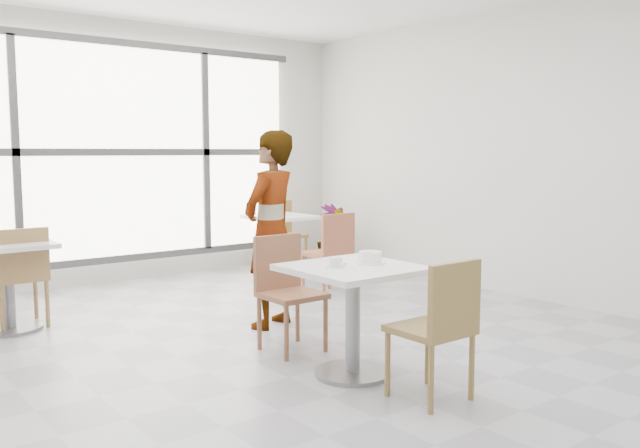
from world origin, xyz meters
TOP-DOWN VIEW (x-y plane):
  - floor at (0.00, 0.00)m, footprint 7.00×7.00m
  - wall_back at (0.00, 3.50)m, footprint 6.00×0.00m
  - wall_right at (3.00, 0.00)m, footprint 0.00×7.00m
  - window at (0.00, 3.44)m, footprint 4.60×0.07m
  - main_table at (0.00, -0.66)m, footprint 0.80×0.80m
  - chair_near at (0.10, -1.35)m, footprint 0.42×0.42m
  - chair_far at (0.00, 0.13)m, footprint 0.42×0.42m
  - oatmeal_bowl at (0.16, -0.66)m, footprint 0.21×0.21m
  - coffee_cup at (-0.12, -0.62)m, footprint 0.16×0.13m
  - person at (0.28, 0.74)m, footprint 0.72×0.62m
  - bg_table_left at (-1.55, 1.99)m, footprint 0.70×0.70m
  - bg_table_right at (1.61, 2.53)m, footprint 0.70×0.70m
  - bg_chair_left_near at (-1.45, 1.99)m, footprint 0.42×0.42m
  - bg_chair_right_near at (1.48, 1.41)m, footprint 0.42×0.42m
  - bg_chair_right_far at (2.02, 3.09)m, footprint 0.42×0.42m
  - plant_right at (2.53, 2.64)m, footprint 0.52×0.52m

SIDE VIEW (x-z plane):
  - floor at x=0.00m, z-range 0.00..0.00m
  - plant_right at x=2.53m, z-range 0.00..0.83m
  - bg_table_left at x=-1.55m, z-range 0.11..0.86m
  - bg_table_right at x=1.61m, z-range 0.11..0.86m
  - chair_near at x=0.10m, z-range 0.07..0.94m
  - chair_far at x=0.00m, z-range 0.07..0.94m
  - bg_chair_left_near at x=-1.45m, z-range 0.07..0.94m
  - bg_chair_right_near at x=1.48m, z-range 0.07..0.94m
  - bg_chair_right_far at x=2.02m, z-range 0.07..0.94m
  - main_table at x=0.00m, z-range 0.15..0.90m
  - coffee_cup at x=-0.12m, z-range 0.75..0.81m
  - oatmeal_bowl at x=0.16m, z-range 0.75..0.84m
  - person at x=0.28m, z-range 0.00..1.69m
  - window at x=0.00m, z-range 0.24..2.76m
  - wall_back at x=0.00m, z-range -1.50..4.50m
  - wall_right at x=3.00m, z-range -2.00..5.00m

